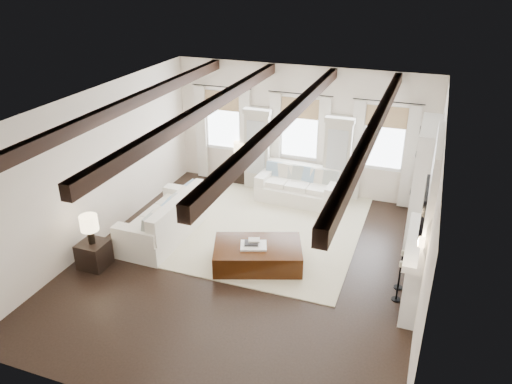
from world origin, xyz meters
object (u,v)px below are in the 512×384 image
(side_table_front, at_px, (94,254))
(side_table_back, at_px, (240,172))
(sofa_left, at_px, (166,221))
(sofa_back, at_px, (300,187))
(ottoman, at_px, (258,255))

(side_table_front, relative_size, side_table_back, 0.94)
(side_table_back, bearing_deg, sofa_left, -97.13)
(sofa_left, relative_size, side_table_front, 4.40)
(sofa_left, height_order, side_table_back, sofa_left)
(sofa_back, xyz_separation_m, sofa_left, (-2.19, -2.73, 0.05))
(sofa_back, distance_m, side_table_back, 1.86)
(ottoman, relative_size, side_table_back, 3.03)
(side_table_back, bearing_deg, side_table_front, -104.04)
(sofa_back, distance_m, ottoman, 3.08)
(ottoman, xyz_separation_m, side_table_front, (-2.98, -1.12, 0.04))
(sofa_back, bearing_deg, sofa_left, -128.77)
(ottoman, height_order, side_table_front, side_table_front)
(ottoman, height_order, side_table_back, side_table_back)
(side_table_front, xyz_separation_m, side_table_back, (1.18, 4.72, 0.02))
(sofa_back, height_order, ottoman, sofa_back)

